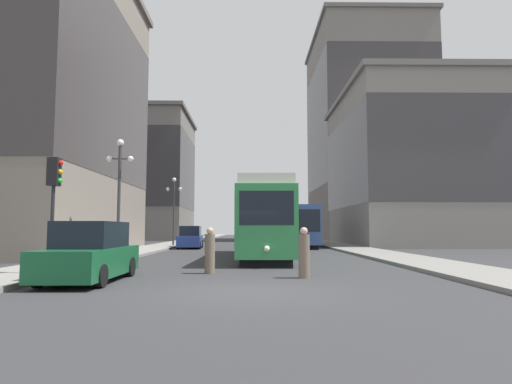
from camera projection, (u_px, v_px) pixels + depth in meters
name	position (u px, v px, depth m)	size (l,w,h in m)	color
ground_plane	(251.00, 291.00, 10.98)	(200.00, 200.00, 0.00)	#303033
sidewalk_left	(185.00, 242.00, 50.75)	(3.10, 120.00, 0.15)	gray
sidewalk_right	(316.00, 242.00, 50.94)	(3.10, 120.00, 0.15)	gray
streetcar	(264.00, 220.00, 24.02)	(2.80, 13.69, 3.89)	black
transit_bus	(298.00, 225.00, 38.59)	(2.84, 12.81, 3.45)	black
parked_car_left_near	(190.00, 238.00, 34.88)	(2.06, 4.48, 1.82)	black
parked_car_left_mid	(90.00, 254.00, 13.12)	(1.89, 4.57, 1.82)	black
pedestrian_crossing_near	(210.00, 252.00, 15.39)	(0.37, 0.37, 1.65)	#6B5B4C
pedestrian_crossing_far	(304.00, 254.00, 14.00)	(0.37, 0.37, 1.65)	#6B5B4C
traffic_light_near_left	(54.00, 184.00, 14.36)	(0.47, 0.36, 3.83)	#232328
lamp_post_left_near	(119.00, 180.00, 22.20)	(1.41, 0.36, 6.11)	#333338
lamp_post_left_far	(174.00, 201.00, 37.94)	(1.41, 0.36, 5.97)	#333338
building_left_corner	(152.00, 175.00, 63.45)	(11.35, 15.22, 18.51)	slate
building_left_midblock	(14.00, 98.00, 29.44)	(14.61, 18.46, 20.53)	slate
building_right_corner	(410.00, 166.00, 43.18)	(14.05, 18.24, 15.34)	gray
building_right_midblock	(366.00, 133.00, 61.38)	(14.82, 19.25, 29.52)	slate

